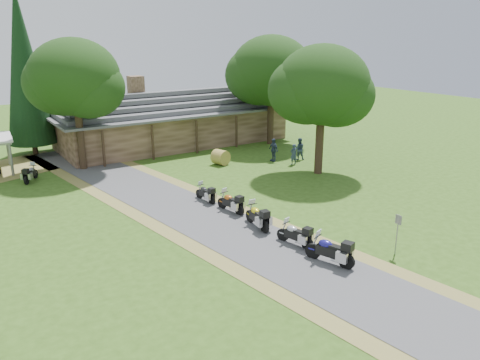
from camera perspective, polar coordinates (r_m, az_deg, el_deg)
ground at (r=21.63m, az=5.54°, el=-9.38°), size 120.00×120.00×0.00m
driveway at (r=24.31m, az=-1.32°, el=-6.17°), size 51.95×51.95×0.00m
lodge at (r=43.61m, az=-8.15°, el=7.61°), size 21.40×9.40×4.90m
motorcycle_row_a at (r=21.05m, az=10.89°, el=-8.26°), size 1.33×2.19×1.42m
motorcycle_row_b at (r=22.59m, az=6.72°, el=-6.46°), size 1.03×1.92×1.25m
motorcycle_row_c at (r=24.43m, az=2.11°, el=-4.32°), size 0.86×2.05×1.36m
motorcycle_row_d at (r=26.55m, az=-1.16°, el=-2.61°), size 0.92×1.94×1.28m
motorcycle_row_e at (r=28.30m, az=-4.25°, el=-1.51°), size 0.71×1.72×1.14m
motorcycle_carport_b at (r=35.15m, az=-24.19°, el=0.81°), size 1.46×1.81×1.22m
person_a at (r=36.43m, az=6.55°, el=3.34°), size 0.55×0.40×1.90m
person_b at (r=37.91m, az=7.23°, el=4.01°), size 0.73×0.68×2.08m
person_c at (r=37.26m, az=4.10°, el=3.92°), size 0.45×0.61×2.14m
hay_bale at (r=36.28m, az=-2.38°, el=2.79°), size 1.40×1.34×1.17m
sign_post at (r=22.57m, az=18.58°, el=-6.34°), size 0.35×0.06×1.96m
oak_lodge_left at (r=36.07m, az=-19.34°, el=9.69°), size 6.45×6.45×10.98m
oak_lodge_right at (r=42.70m, az=3.82°, el=11.45°), size 7.30×7.30×10.68m
oak_driveway at (r=33.57m, az=9.91°, el=9.29°), size 6.53×6.53×10.27m
cedar_near at (r=42.11m, az=-24.75°, el=11.78°), size 3.84×3.84×13.47m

